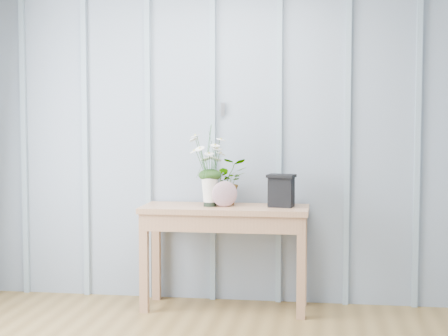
% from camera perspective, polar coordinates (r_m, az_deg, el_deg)
% --- Properties ---
extents(room_shell, '(4.00, 4.50, 2.50)m').
position_cam_1_polar(room_shell, '(3.87, -0.42, 13.16)').
color(room_shell, '#8B98A9').
rests_on(room_shell, ground).
extents(sideboard, '(1.20, 0.45, 0.75)m').
position_cam_1_polar(sideboard, '(4.96, 0.08, -4.51)').
color(sideboard, '#A77452').
rests_on(sideboard, ground).
extents(daisy_vase, '(0.41, 0.31, 0.58)m').
position_cam_1_polar(daisy_vase, '(4.91, -1.18, 1.02)').
color(daisy_vase, black).
rests_on(daisy_vase, sideboard).
extents(spider_plant, '(0.37, 0.34, 0.34)m').
position_cam_1_polar(spider_plant, '(5.04, 0.19, -1.10)').
color(spider_plant, '#15330F').
rests_on(spider_plant, sideboard).
extents(felt_disc_vessel, '(0.19, 0.11, 0.19)m').
position_cam_1_polar(felt_disc_vessel, '(4.90, 0.05, -2.17)').
color(felt_disc_vessel, '#844363').
rests_on(felt_disc_vessel, sideboard).
extents(carved_box, '(0.21, 0.18, 0.23)m').
position_cam_1_polar(carved_box, '(4.91, 4.78, -1.86)').
color(carved_box, black).
rests_on(carved_box, sideboard).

